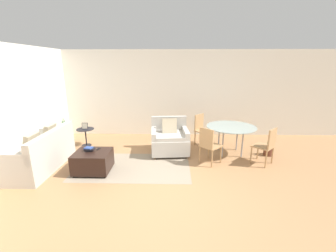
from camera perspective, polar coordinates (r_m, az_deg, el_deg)
ground_plane at (r=4.40m, az=-0.97°, el=-16.24°), size 20.00×20.00×0.00m
wall_back at (r=7.38m, az=0.09°, el=8.22°), size 12.00×0.06×2.75m
wall_left at (r=6.40m, az=-32.58°, el=4.64°), size 0.06×12.00×2.75m
area_rug at (r=5.38m, az=-8.81°, el=-10.14°), size 2.62×1.54×0.01m
couch at (r=5.90m, az=-29.59°, el=-6.41°), size 0.87×1.83×0.93m
armchair at (r=5.99m, az=0.43°, el=-3.45°), size 1.03×0.98×0.93m
ottoman at (r=5.27m, az=-18.52°, el=-8.41°), size 0.76×0.68×0.46m
book_stack at (r=5.26m, az=-19.38°, el=-5.53°), size 0.22×0.18×0.09m
tv_remote_primary at (r=5.32m, az=-17.28°, el=-5.57°), size 0.08×0.14×0.01m
potted_plant at (r=7.09m, az=-24.50°, el=-2.98°), size 0.35×0.35×0.96m
side_table at (r=6.92m, az=-20.20°, el=-1.85°), size 0.49×0.49×0.51m
picture_frame at (r=6.86m, az=-20.38°, el=0.02°), size 0.17×0.07×0.18m
dining_table at (r=6.07m, az=15.72°, el=-0.71°), size 1.27×1.27×0.75m
dining_chair_near_left at (r=5.35m, az=10.28°, el=-4.38°), size 0.59×0.59×0.90m
dining_chair_near_right at (r=5.72m, az=23.83°, el=-4.18°), size 0.59×0.59×0.90m
dining_chair_far_left at (r=6.62m, az=8.54°, el=-0.39°), size 0.59×0.59×0.90m
potted_plant_small at (r=6.44m, az=24.20°, el=-5.35°), size 0.24×0.24×0.59m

